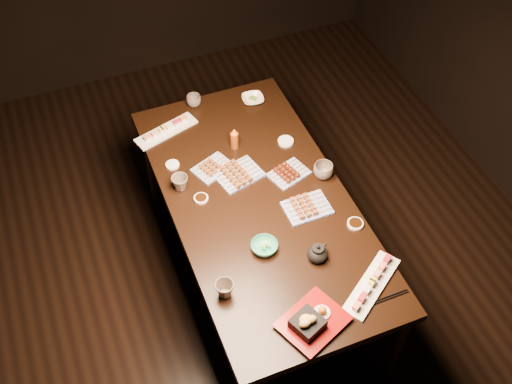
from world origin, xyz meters
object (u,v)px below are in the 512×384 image
at_px(teapot, 318,252).
at_px(condiment_bottle, 234,138).
at_px(tempura_tray, 314,318).
at_px(teacup_mid_right, 323,171).
at_px(yakitori_plate_left, 213,166).
at_px(teacup_near_left, 225,289).
at_px(yakitori_plate_center, 239,172).
at_px(sushi_platter_far, 166,129).
at_px(sushi_platter_near, 372,283).
at_px(teacup_far_left, 180,183).
at_px(yakitori_plate_right, 307,205).
at_px(edamame_bowl_cream, 253,99).
at_px(dining_table, 259,244).
at_px(teacup_far_right, 194,101).
at_px(edamame_bowl_green, 264,247).

distance_m(teapot, condiment_bottle, 0.86).
height_order(tempura_tray, teacup_mid_right, tempura_tray).
relative_size(yakitori_plate_left, teacup_near_left, 2.27).
relative_size(yakitori_plate_center, teapot, 2.01).
bearing_deg(sushi_platter_far, teacup_mid_right, 119.45).
relative_size(sushi_platter_near, teacup_far_left, 4.47).
bearing_deg(yakitori_plate_left, teacup_near_left, -127.24).
bearing_deg(yakitori_plate_left, teapot, -92.00).
height_order(yakitori_plate_right, edamame_bowl_cream, yakitori_plate_right).
xyz_separation_m(teacup_far_left, condiment_bottle, (0.37, 0.18, 0.03)).
xyz_separation_m(edamame_bowl_cream, tempura_tray, (-0.30, -1.49, 0.04)).
distance_m(dining_table, teacup_far_right, 0.94).
relative_size(sushi_platter_near, teacup_near_left, 4.41).
xyz_separation_m(edamame_bowl_cream, teacup_near_left, (-0.61, -1.20, 0.03)).
height_order(teacup_far_right, condiment_bottle, condiment_bottle).
distance_m(dining_table, condiment_bottle, 0.61).
bearing_deg(teacup_mid_right, yakitori_plate_right, -134.81).
bearing_deg(condiment_bottle, teacup_near_left, -113.18).
bearing_deg(tempura_tray, edamame_bowl_cream, 55.88).
height_order(teacup_near_left, teapot, teapot).
height_order(teacup_near_left, condiment_bottle, condiment_bottle).
bearing_deg(edamame_bowl_green, yakitori_plate_right, 27.48).
relative_size(edamame_bowl_green, tempura_tray, 0.46).
xyz_separation_m(dining_table, tempura_tray, (-0.05, -0.75, 0.43)).
bearing_deg(yakitori_plate_right, yakitori_plate_left, 128.18).
xyz_separation_m(sushi_platter_near, teapot, (-0.17, 0.23, 0.03)).
bearing_deg(condiment_bottle, yakitori_plate_right, -71.46).
bearing_deg(sushi_platter_far, tempura_tray, 82.72).
bearing_deg(sushi_platter_far, condiment_bottle, 123.73).
bearing_deg(teacup_far_right, tempura_tray, -88.77).
distance_m(yakitori_plate_left, teacup_near_left, 0.79).
bearing_deg(edamame_bowl_green, sushi_platter_far, 102.08).
xyz_separation_m(dining_table, teacup_near_left, (-0.36, -0.46, 0.42)).
bearing_deg(yakitori_plate_left, teacup_mid_right, -48.74).
bearing_deg(condiment_bottle, teacup_mid_right, -46.53).
bearing_deg(teacup_near_left, sushi_platter_near, -17.92).
bearing_deg(teacup_far_right, dining_table, -84.50).
relative_size(sushi_platter_far, yakitori_plate_right, 1.62).
bearing_deg(teacup_near_left, yakitori_plate_center, 64.28).
relative_size(dining_table, yakitori_plate_left, 8.88).
height_order(dining_table, teacup_far_right, teacup_far_right).
height_order(teacup_near_left, teacup_far_left, teacup_near_left).
bearing_deg(edamame_bowl_green, teacup_far_right, 89.38).
height_order(edamame_bowl_green, condiment_bottle, condiment_bottle).
bearing_deg(teacup_far_right, condiment_bottle, -76.51).
bearing_deg(edamame_bowl_green, teacup_mid_right, 34.96).
relative_size(sushi_platter_far, teapot, 3.16).
xyz_separation_m(yakitori_plate_left, teacup_far_right, (0.07, 0.53, 0.01)).
xyz_separation_m(edamame_bowl_green, teacup_mid_right, (0.47, 0.33, 0.02)).
distance_m(yakitori_plate_right, condiment_bottle, 0.59).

